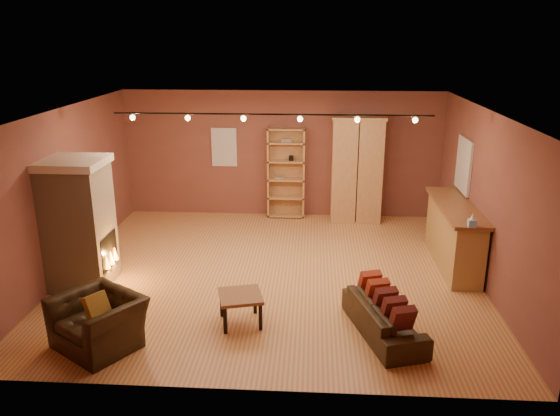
# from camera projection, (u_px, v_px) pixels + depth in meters

# --- Properties ---
(floor) EXTENTS (7.00, 7.00, 0.00)m
(floor) POSITION_uv_depth(u_px,v_px,m) (272.00, 273.00, 9.46)
(floor) COLOR #AC703D
(floor) RESTS_ON ground
(ceiling) EXTENTS (7.00, 7.00, 0.00)m
(ceiling) POSITION_uv_depth(u_px,v_px,m) (271.00, 111.00, 8.60)
(ceiling) COLOR brown
(ceiling) RESTS_ON back_wall
(back_wall) EXTENTS (7.00, 0.02, 2.80)m
(back_wall) POSITION_uv_depth(u_px,v_px,m) (282.00, 154.00, 12.12)
(back_wall) COLOR brown
(back_wall) RESTS_ON floor
(left_wall) EXTENTS (0.02, 6.50, 2.80)m
(left_wall) POSITION_uv_depth(u_px,v_px,m) (65.00, 192.00, 9.24)
(left_wall) COLOR brown
(left_wall) RESTS_ON floor
(right_wall) EXTENTS (0.02, 6.50, 2.80)m
(right_wall) POSITION_uv_depth(u_px,v_px,m) (486.00, 200.00, 8.82)
(right_wall) COLOR brown
(right_wall) RESTS_ON floor
(fireplace) EXTENTS (1.01, 0.98, 2.12)m
(fireplace) POSITION_uv_depth(u_px,v_px,m) (80.00, 224.00, 8.74)
(fireplace) COLOR tan
(fireplace) RESTS_ON floor
(back_window) EXTENTS (0.56, 0.04, 0.86)m
(back_window) POSITION_uv_depth(u_px,v_px,m) (224.00, 147.00, 12.13)
(back_window) COLOR silver
(back_window) RESTS_ON back_wall
(bookcase) EXTENTS (0.83, 0.32, 2.02)m
(bookcase) POSITION_uv_depth(u_px,v_px,m) (286.00, 172.00, 12.13)
(bookcase) COLOR tan
(bookcase) RESTS_ON floor
(armoire) EXTENTS (1.14, 0.65, 2.31)m
(armoire) POSITION_uv_depth(u_px,v_px,m) (357.00, 169.00, 11.82)
(armoire) COLOR tan
(armoire) RESTS_ON floor
(bar_counter) EXTENTS (0.63, 2.35, 1.12)m
(bar_counter) POSITION_uv_depth(u_px,v_px,m) (454.00, 235.00, 9.66)
(bar_counter) COLOR tan
(bar_counter) RESTS_ON floor
(tissue_box) EXTENTS (0.14, 0.14, 0.23)m
(tissue_box) POSITION_uv_depth(u_px,v_px,m) (472.00, 221.00, 8.39)
(tissue_box) COLOR #85B4D5
(tissue_box) RESTS_ON bar_counter
(right_window) EXTENTS (0.05, 0.90, 1.00)m
(right_window) POSITION_uv_depth(u_px,v_px,m) (464.00, 165.00, 10.08)
(right_window) COLOR silver
(right_window) RESTS_ON right_wall
(loveseat) EXTENTS (0.93, 1.70, 0.71)m
(loveseat) POSITION_uv_depth(u_px,v_px,m) (384.00, 311.00, 7.47)
(loveseat) COLOR black
(loveseat) RESTS_ON floor
(armchair) EXTENTS (1.27, 1.17, 0.93)m
(armchair) POSITION_uv_depth(u_px,v_px,m) (98.00, 314.00, 7.15)
(armchair) COLOR black
(armchair) RESTS_ON floor
(coffee_table) EXTENTS (0.72, 0.72, 0.45)m
(coffee_table) POSITION_uv_depth(u_px,v_px,m) (240.00, 299.00, 7.73)
(coffee_table) COLOR brown
(coffee_table) RESTS_ON floor
(track_rail) EXTENTS (5.20, 0.09, 0.13)m
(track_rail) POSITION_uv_depth(u_px,v_px,m) (272.00, 116.00, 8.83)
(track_rail) COLOR black
(track_rail) RESTS_ON ceiling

